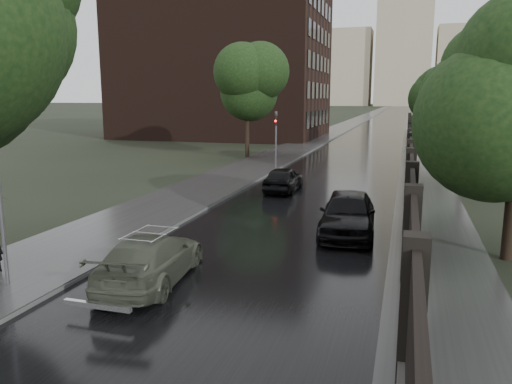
% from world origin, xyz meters
% --- Properties ---
extents(ground, '(800.00, 800.00, 0.00)m').
position_xyz_m(ground, '(0.00, 0.00, 0.00)').
color(ground, black).
rests_on(ground, ground).
extents(road, '(8.00, 420.00, 0.02)m').
position_xyz_m(road, '(0.00, 190.00, 0.01)').
color(road, black).
rests_on(road, ground).
extents(sidewalk_left, '(4.00, 420.00, 0.16)m').
position_xyz_m(sidewalk_left, '(-6.00, 190.00, 0.08)').
color(sidewalk_left, '#2D2D2D').
rests_on(sidewalk_left, ground).
extents(verge_right, '(3.00, 420.00, 0.08)m').
position_xyz_m(verge_right, '(5.50, 190.00, 0.04)').
color(verge_right, '#2D2D2D').
rests_on(verge_right, ground).
extents(fence_right, '(0.45, 75.72, 2.70)m').
position_xyz_m(fence_right, '(4.60, 32.01, 1.01)').
color(fence_right, '#383533').
rests_on(fence_right, ground).
extents(tree_left_far, '(4.25, 4.25, 7.39)m').
position_xyz_m(tree_left_far, '(-8.00, 30.00, 5.24)').
color(tree_left_far, black).
rests_on(tree_left_far, ground).
extents(tree_right_b, '(4.08, 4.08, 7.01)m').
position_xyz_m(tree_right_b, '(7.50, 22.00, 4.95)').
color(tree_right_b, black).
rests_on(tree_right_b, ground).
extents(tree_right_c, '(4.08, 4.08, 7.01)m').
position_xyz_m(tree_right_c, '(7.50, 40.00, 4.95)').
color(tree_right_c, black).
rests_on(tree_right_c, ground).
extents(traffic_light, '(0.16, 0.32, 4.00)m').
position_xyz_m(traffic_light, '(-4.30, 24.99, 2.40)').
color(traffic_light, '#59595E').
rests_on(traffic_light, ground).
extents(brick_building, '(24.00, 18.00, 20.00)m').
position_xyz_m(brick_building, '(-18.00, 52.00, 10.00)').
color(brick_building, black).
rests_on(brick_building, ground).
extents(stalinist_tower, '(92.00, 30.00, 159.00)m').
position_xyz_m(stalinist_tower, '(0.00, 300.00, 38.38)').
color(stalinist_tower, tan).
rests_on(stalinist_tower, ground).
extents(volga_sedan, '(2.36, 4.74, 1.32)m').
position_xyz_m(volga_sedan, '(-2.09, 3.07, 0.66)').
color(volga_sedan, '#464C3D').
rests_on(volga_sedan, ground).
extents(hatchback_left, '(1.61, 3.95, 1.34)m').
position_xyz_m(hatchback_left, '(-1.80, 16.99, 0.67)').
color(hatchback_left, black).
rests_on(hatchback_left, ground).
extents(car_right_near, '(2.19, 4.84, 1.61)m').
position_xyz_m(car_right_near, '(2.45, 9.35, 0.81)').
color(car_right_near, black).
rests_on(car_right_near, ground).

